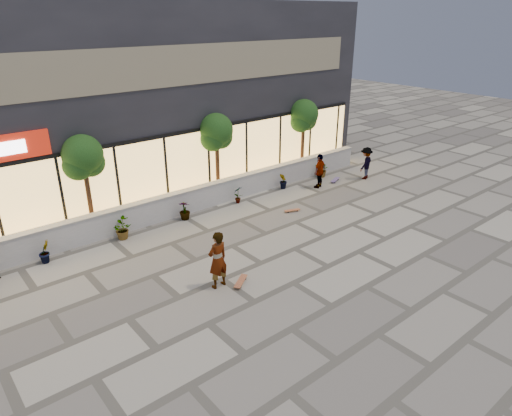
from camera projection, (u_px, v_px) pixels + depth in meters
ground at (294, 283)px, 14.63m from camera, size 80.00×80.00×0.00m
planter_wall at (180, 203)px, 19.38m from camera, size 22.00×0.42×1.04m
retail_building at (115, 97)px, 21.79m from camera, size 24.00×9.17×8.50m
shrub_b at (45, 252)px, 15.70m from camera, size 0.57×0.57×0.81m
shrub_c at (121, 229)px, 17.34m from camera, size 0.68×0.77×0.81m
shrub_d at (185, 210)px, 18.98m from camera, size 0.64×0.64×0.81m
shrub_e at (238, 195)px, 20.61m from camera, size 0.46×0.35×0.81m
shrub_f at (283, 181)px, 22.25m from camera, size 0.55×0.57×0.81m
shrub_g at (323, 170)px, 23.89m from camera, size 0.77×0.84×0.81m
tree_midwest at (83, 159)px, 16.85m from camera, size 1.60×1.50×3.92m
tree_mideast at (216, 134)px, 20.36m from camera, size 1.60×1.50×3.92m
tree_east at (304, 117)px, 23.58m from camera, size 1.60×1.50×3.92m
skater_center at (218, 260)px, 14.09m from camera, size 0.73×0.51×1.91m
skater_right_near at (320, 171)px, 22.27m from camera, size 1.08×0.70×1.71m
skater_right_far at (366, 163)px, 23.48m from camera, size 1.21×0.91×1.67m
skateboard_center at (241, 281)px, 14.57m from camera, size 0.81×0.65×0.10m
skateboard_right_near at (292, 210)px, 19.83m from camera, size 0.74×0.41×0.09m
skateboard_right_far at (335, 180)px, 23.38m from camera, size 0.87×0.52×0.10m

